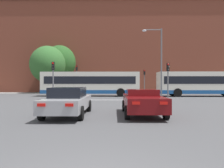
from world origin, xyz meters
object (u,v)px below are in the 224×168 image
(bus_crossing_lead, at_px, (91,83))
(traffic_light_near_right, at_px, (168,75))
(traffic_light_far_right, at_px, (144,77))
(bus_crossing_trailing, at_px, (202,83))
(pedestrian_walking_west, at_px, (161,86))
(street_lamp_junction, at_px, (158,56))
(car_roadster_right, at_px, (142,102))
(traffic_light_far_left, at_px, (77,75))
(pedestrian_waiting, at_px, (157,87))
(car_saloon_left, at_px, (68,101))
(pedestrian_walking_east, at_px, (55,86))
(traffic_light_near_left, at_px, (53,74))

(bus_crossing_lead, bearing_deg, traffic_light_near_right, 56.14)
(traffic_light_far_right, bearing_deg, traffic_light_near_right, -87.85)
(bus_crossing_trailing, relative_size, pedestrian_walking_west, 5.79)
(traffic_light_near_right, height_order, street_lamp_junction, street_lamp_junction)
(car_roadster_right, relative_size, street_lamp_junction, 0.59)
(car_roadster_right, bearing_deg, traffic_light_far_left, 107.65)
(bus_crossing_lead, relative_size, pedestrian_waiting, 7.15)
(traffic_light_far_right, height_order, pedestrian_waiting, traffic_light_far_right)
(car_saloon_left, relative_size, bus_crossing_lead, 0.41)
(street_lamp_junction, bearing_deg, traffic_light_near_right, -85.70)
(car_roadster_right, bearing_deg, pedestrian_walking_west, 75.88)
(bus_crossing_lead, distance_m, traffic_light_far_left, 7.99)
(bus_crossing_trailing, bearing_deg, traffic_light_far_right, -143.55)
(traffic_light_near_right, relative_size, traffic_light_far_left, 0.82)
(traffic_light_far_left, distance_m, street_lamp_junction, 14.48)
(traffic_light_far_right, distance_m, pedestrian_walking_east, 14.48)
(traffic_light_near_right, height_order, traffic_light_far_left, traffic_light_far_left)
(car_roadster_right, bearing_deg, traffic_light_near_left, 126.32)
(car_saloon_left, distance_m, street_lamp_junction, 16.35)
(bus_crossing_lead, height_order, traffic_light_near_left, traffic_light_near_left)
(traffic_light_near_right, relative_size, traffic_light_near_left, 0.97)
(car_roadster_right, relative_size, pedestrian_walking_east, 2.57)
(traffic_light_near_right, bearing_deg, car_saloon_left, -125.86)
(bus_crossing_trailing, xyz_separation_m, traffic_light_near_left, (-16.72, -5.49, 0.92))
(car_roadster_right, height_order, traffic_light_far_left, traffic_light_far_left)
(traffic_light_near_left, relative_size, street_lamp_junction, 0.47)
(bus_crossing_trailing, bearing_deg, traffic_light_near_right, -46.10)
(car_saloon_left, height_order, pedestrian_walking_west, pedestrian_walking_west)
(traffic_light_near_right, distance_m, street_lamp_junction, 4.23)
(car_saloon_left, height_order, traffic_light_near_left, traffic_light_near_left)
(traffic_light_near_left, height_order, pedestrian_waiting, traffic_light_near_left)
(bus_crossing_lead, height_order, street_lamp_junction, street_lamp_junction)
(traffic_light_far_right, xyz_separation_m, street_lamp_junction, (0.23, -9.74, 2.25))
(car_roadster_right, relative_size, traffic_light_far_left, 1.05)
(car_saloon_left, distance_m, pedestrian_walking_east, 25.19)
(pedestrian_waiting, bearing_deg, bus_crossing_trailing, -122.66)
(traffic_light_near_right, height_order, traffic_light_near_left, traffic_light_near_left)
(bus_crossing_lead, distance_m, pedestrian_walking_west, 13.89)
(bus_crossing_lead, distance_m, pedestrian_waiting, 12.38)
(bus_crossing_lead, height_order, pedestrian_walking_west, bus_crossing_lead)
(traffic_light_far_right, distance_m, pedestrian_walking_west, 3.44)
(pedestrian_waiting, distance_m, pedestrian_walking_east, 16.44)
(traffic_light_far_left, xyz_separation_m, street_lamp_junction, (10.97, -9.27, 1.84))
(pedestrian_walking_west, bearing_deg, car_saloon_left, -131.26)
(traffic_light_near_right, bearing_deg, car_roadster_right, -110.34)
(pedestrian_walking_east, height_order, pedestrian_walking_west, pedestrian_walking_west)
(car_saloon_left, xyz_separation_m, street_lamp_junction, (7.34, 14.04, 4.05))
(bus_crossing_trailing, xyz_separation_m, traffic_light_far_right, (-5.93, 8.03, 0.94))
(traffic_light_near_right, relative_size, pedestrian_walking_west, 1.94)
(bus_crossing_trailing, relative_size, pedestrian_waiting, 6.45)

